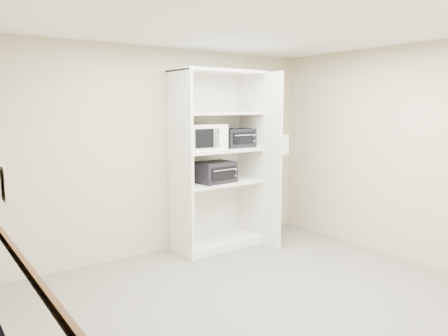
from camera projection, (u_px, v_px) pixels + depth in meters
floor at (264, 300)px, 4.41m from camera, size 4.50×4.00×0.01m
ceiling at (268, 24)px, 4.03m from camera, size 4.50×4.00×0.01m
wall_back at (167, 151)px, 5.83m from camera, size 4.50×0.02×2.70m
wall_left at (12, 196)px, 2.92m from camera, size 0.02×4.00×2.70m
wall_right at (400, 153)px, 5.52m from camera, size 0.02×4.00×2.70m
shelving_unit at (220, 166)px, 6.01m from camera, size 1.24×0.92×2.42m
microwave at (202, 137)px, 5.75m from camera, size 0.59×0.47×0.34m
toaster_oven_upper at (236, 138)px, 6.15m from camera, size 0.46×0.34×0.26m
toaster_oven_lower at (215, 172)px, 5.89m from camera, size 0.54×0.42×0.28m
paper_sign at (284, 145)px, 5.80m from camera, size 0.21×0.02×0.26m
chair_rail at (20, 259)px, 3.00m from camera, size 0.04×3.98×0.08m
wall_poster at (3, 184)px, 3.25m from camera, size 0.01×0.20×0.27m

